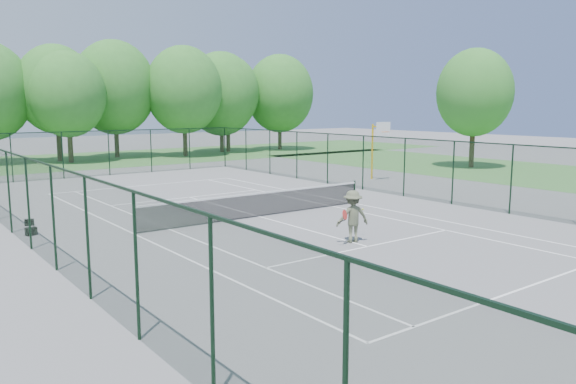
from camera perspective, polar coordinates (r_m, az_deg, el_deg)
name	(u,v)px	position (r m, az deg, el deg)	size (l,w,h in m)	color
ground	(260,217)	(23.73, -2.91, -2.52)	(140.00, 140.00, 0.00)	slate
grass_far	(60,161)	(51.19, -22.13, 2.90)	(80.00, 16.00, 0.01)	#4B883E
grass_side	(500,170)	(43.98, 20.73, 2.13)	(14.00, 40.00, 0.01)	#4B883E
court_lines	(260,217)	(23.73, -2.91, -2.51)	(11.05, 23.85, 0.01)	white
tennis_net	(259,203)	(23.62, -2.92, -1.15)	(11.08, 0.08, 1.10)	black
fence_enclosure	(259,180)	(23.47, -2.94, 1.22)	(18.05, 36.05, 3.02)	#1A361F
tree_line_far	(56,89)	(51.00, -22.52, 9.61)	(39.40, 6.40, 9.70)	#40321E
basketball_goal	(378,139)	(35.74, 9.15, 5.32)	(1.20, 1.43, 3.65)	yellow
tree_side	(475,93)	(44.75, 18.43, 9.55)	(5.62, 5.62, 8.90)	#40321E
sports_bag_a	(31,231)	(22.31, -24.64, -3.65)	(0.37, 0.22, 0.29)	black
sports_bag_b	(29,222)	(24.16, -24.80, -2.81)	(0.33, 0.20, 0.25)	black
tennis_player	(353,216)	(19.26, 6.58, -2.49)	(1.79, 1.00, 1.79)	#585D44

